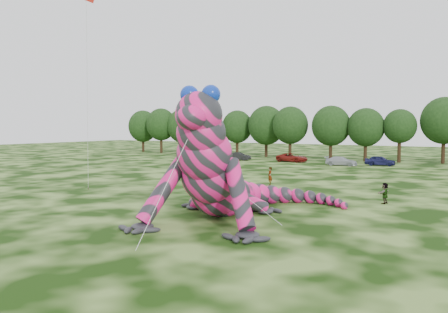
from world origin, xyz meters
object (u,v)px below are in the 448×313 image
inflatable_gecko (222,153)px  spectator_4 (213,164)px  tree_8 (366,135)px  spectator_5 (385,193)px  tree_4 (237,133)px  spectator_0 (270,176)px  tree_6 (290,132)px  tree_7 (331,133)px  flying_kite (86,11)px  tree_0 (143,131)px  car_1 (239,156)px  tree_5 (266,131)px  tree_9 (400,136)px  car_4 (380,161)px  tree_1 (161,131)px  car_3 (341,161)px  tree_3 (207,132)px  tree_10 (444,130)px  car_2 (292,158)px  tree_2 (183,131)px  car_0 (198,155)px

inflatable_gecko → spectator_4: 31.24m
tree_8 → spectator_5: bearing=-75.7°
tree_4 → spectator_5: tree_4 is taller
spectator_0 → spectator_4: size_ratio=1.18×
tree_6 → tree_7: size_ratio=1.00×
inflatable_gecko → flying_kite: bearing=163.2°
tree_0 → car_1: bearing=-19.7°
tree_5 → tree_9: (24.19, -1.09, -0.56)m
car_4 → tree_1: bearing=77.6°
car_3 → spectator_0: 25.40m
tree_3 → tree_10: size_ratio=0.90×
car_2 → tree_9: bearing=-54.4°
tree_6 → tree_9: size_ratio=1.09×
car_4 → tree_6: bearing=65.4°
tree_8 → flying_kite: bearing=-103.5°
tree_5 → tree_9: size_ratio=1.13×
flying_kite → tree_0: 65.16m
tree_7 → spectator_4: (-9.20, -24.10, -3.96)m
tree_2 → tree_5: bearing=-0.9°
car_1 → car_4: car_4 is taller
tree_8 → car_0: size_ratio=2.11×
tree_8 → spectator_4: size_ratio=5.74×
car_1 → spectator_4: bearing=-169.3°
car_4 → spectator_0: size_ratio=2.38×
tree_7 → car_3: tree_7 is taller
tree_2 → tree_4: 13.38m
inflatable_gecko → tree_5: (-20.64, 51.86, 0.77)m
tree_5 → car_0: 15.11m
flying_kite → car_4: 47.17m
tree_7 → spectator_5: size_ratio=5.87×
tree_1 → tree_4: size_ratio=1.08×
tree_5 → tree_10: (30.52, 0.14, 0.35)m
tree_1 → tree_7: 38.29m
tree_6 → car_0: tree_6 is taller
tree_1 → spectator_4: size_ratio=6.29×
tree_0 → tree_7: tree_0 is taller
car_0 → car_3: (25.18, 0.89, -0.04)m
inflatable_gecko → spectator_5: 13.54m
tree_1 → spectator_4: bearing=-41.1°
tree_0 → tree_8: size_ratio=1.06×
tree_7 → car_4: bearing=-36.1°
tree_6 → car_1: size_ratio=2.28×
tree_2 → tree_3: tree_2 is taller
spectator_0 → tree_4: bearing=-175.2°
car_2 → car_3: (8.82, -2.63, -0.05)m
tree_5 → spectator_0: (17.37, -36.90, -3.98)m
tree_4 → tree_9: bearing=-2.5°
tree_1 → car_3: 44.46m
flying_kite → tree_5: (-7.04, 50.71, -10.43)m
tree_0 → tree_6: 37.09m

